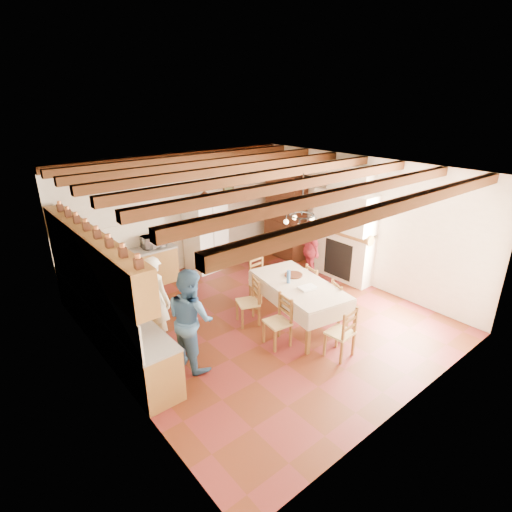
% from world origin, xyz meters
% --- Properties ---
extents(floor, '(6.00, 6.50, 0.02)m').
position_xyz_m(floor, '(0.00, 0.00, -0.01)').
color(floor, '#532210').
rests_on(floor, ground).
extents(ceiling, '(6.00, 6.50, 0.02)m').
position_xyz_m(ceiling, '(0.00, 0.00, 3.01)').
color(ceiling, white).
rests_on(ceiling, ground).
extents(wall_back, '(6.00, 0.02, 3.00)m').
position_xyz_m(wall_back, '(0.00, 3.26, 1.50)').
color(wall_back, beige).
rests_on(wall_back, ground).
extents(wall_front, '(6.00, 0.02, 3.00)m').
position_xyz_m(wall_front, '(0.00, -3.26, 1.50)').
color(wall_front, beige).
rests_on(wall_front, ground).
extents(wall_left, '(0.02, 6.50, 3.00)m').
position_xyz_m(wall_left, '(-3.01, 0.00, 1.50)').
color(wall_left, beige).
rests_on(wall_left, ground).
extents(wall_right, '(0.02, 6.50, 3.00)m').
position_xyz_m(wall_right, '(3.01, 0.00, 1.50)').
color(wall_right, beige).
rests_on(wall_right, ground).
extents(ceiling_beams, '(6.00, 6.30, 0.16)m').
position_xyz_m(ceiling_beams, '(0.00, 0.00, 2.91)').
color(ceiling_beams, '#3A2410').
rests_on(ceiling_beams, ground).
extents(lower_cabinets_left, '(0.60, 4.30, 0.86)m').
position_xyz_m(lower_cabinets_left, '(-2.70, 1.05, 0.43)').
color(lower_cabinets_left, brown).
rests_on(lower_cabinets_left, ground).
extents(lower_cabinets_back, '(2.30, 0.60, 0.86)m').
position_xyz_m(lower_cabinets_back, '(-1.55, 2.95, 0.43)').
color(lower_cabinets_back, brown).
rests_on(lower_cabinets_back, ground).
extents(countertop_left, '(0.62, 4.30, 0.04)m').
position_xyz_m(countertop_left, '(-2.70, 1.05, 0.88)').
color(countertop_left, slate).
rests_on(countertop_left, lower_cabinets_left).
extents(countertop_back, '(2.34, 0.62, 0.04)m').
position_xyz_m(countertop_back, '(-1.55, 2.95, 0.88)').
color(countertop_back, slate).
rests_on(countertop_back, lower_cabinets_back).
extents(backsplash_left, '(0.03, 4.30, 0.60)m').
position_xyz_m(backsplash_left, '(-2.98, 1.05, 1.20)').
color(backsplash_left, white).
rests_on(backsplash_left, ground).
extents(backsplash_back, '(2.30, 0.03, 0.60)m').
position_xyz_m(backsplash_back, '(-1.55, 3.23, 1.20)').
color(backsplash_back, white).
rests_on(backsplash_back, ground).
extents(upper_cabinets, '(0.35, 4.20, 0.70)m').
position_xyz_m(upper_cabinets, '(-2.83, 1.05, 1.85)').
color(upper_cabinets, brown).
rests_on(upper_cabinets, ground).
extents(fireplace, '(0.56, 1.60, 2.80)m').
position_xyz_m(fireplace, '(2.72, 0.20, 1.40)').
color(fireplace, beige).
rests_on(fireplace, ground).
extents(wall_picture, '(0.34, 0.03, 0.42)m').
position_xyz_m(wall_picture, '(1.55, 3.23, 1.85)').
color(wall_picture, '#322513').
rests_on(wall_picture, ground).
extents(refrigerator, '(0.97, 0.82, 1.82)m').
position_xyz_m(refrigerator, '(0.55, 2.88, 0.91)').
color(refrigerator, white).
rests_on(refrigerator, floor).
extents(hutch, '(0.59, 1.30, 2.32)m').
position_xyz_m(hutch, '(2.75, 2.24, 1.16)').
color(hutch, '#3C2012').
rests_on(hutch, floor).
extents(dining_table, '(1.38, 2.20, 0.90)m').
position_xyz_m(dining_table, '(0.40, -0.62, 0.81)').
color(dining_table, silver).
rests_on(dining_table, floor).
extents(chandelier, '(0.47, 0.47, 0.03)m').
position_xyz_m(chandelier, '(0.40, -0.62, 2.25)').
color(chandelier, black).
rests_on(chandelier, ground).
extents(chair_left_near, '(0.45, 0.47, 0.96)m').
position_xyz_m(chair_left_near, '(-0.39, -0.90, 0.48)').
color(chair_left_near, brown).
rests_on(chair_left_near, floor).
extents(chair_left_far, '(0.52, 0.53, 0.96)m').
position_xyz_m(chair_left_far, '(-0.33, 0.03, 0.48)').
color(chair_left_far, brown).
rests_on(chair_left_far, floor).
extents(chair_right_near, '(0.53, 0.54, 0.96)m').
position_xyz_m(chair_right_near, '(1.03, -1.24, 0.48)').
color(chair_right_near, brown).
rests_on(chair_right_near, floor).
extents(chair_right_far, '(0.48, 0.50, 0.96)m').
position_xyz_m(chair_right_far, '(1.23, -0.38, 0.48)').
color(chair_right_far, brown).
rests_on(chair_right_far, floor).
extents(chair_end_near, '(0.45, 0.43, 0.96)m').
position_xyz_m(chair_end_near, '(0.22, -1.83, 0.48)').
color(chair_end_near, brown).
rests_on(chair_end_near, floor).
extents(chair_end_far, '(0.45, 0.43, 0.96)m').
position_xyz_m(chair_end_far, '(0.54, 0.65, 0.48)').
color(chair_end_far, brown).
rests_on(chair_end_far, floor).
extents(person_man, '(0.58, 0.71, 1.69)m').
position_xyz_m(person_man, '(-1.99, 0.58, 0.84)').
color(person_man, white).
rests_on(person_man, floor).
extents(person_woman_blue, '(0.69, 0.87, 1.74)m').
position_xyz_m(person_woman_blue, '(-1.86, -0.39, 0.87)').
color(person_woman_blue, '#345A89').
rests_on(person_woman_blue, floor).
extents(person_woman_red, '(0.69, 0.96, 1.52)m').
position_xyz_m(person_woman_red, '(2.14, 0.72, 0.76)').
color(person_woman_red, '#A42738').
rests_on(person_woman_red, floor).
extents(microwave, '(0.53, 0.37, 0.29)m').
position_xyz_m(microwave, '(-0.86, 2.95, 1.04)').
color(microwave, silver).
rests_on(microwave, countertop_back).
extents(fridge_vase, '(0.28, 0.28, 0.28)m').
position_xyz_m(fridge_vase, '(0.57, 2.88, 1.96)').
color(fridge_vase, '#3C2012').
rests_on(fridge_vase, refrigerator).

